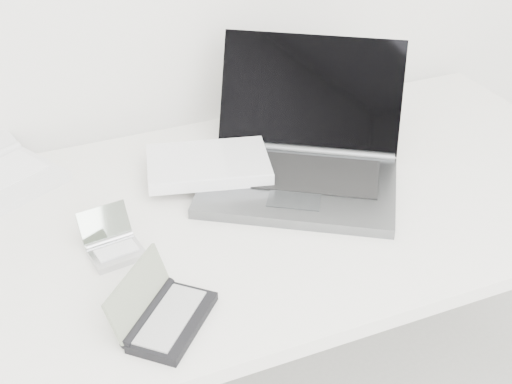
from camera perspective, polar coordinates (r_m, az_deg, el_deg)
name	(u,v)px	position (r m, az deg, el deg)	size (l,w,h in m)	color
desk	(262,222)	(1.52, 0.45, -2.38)	(1.60, 0.80, 0.73)	white
laptop_large	(279,160)	(1.56, 1.82, 2.58)	(0.62, 0.56, 0.26)	#5B5D60
pda_silver	(113,245)	(1.37, -11.37, -4.18)	(0.11, 0.12, 0.07)	silver
palmtop_charcoal	(163,314)	(1.21, -7.45, -9.68)	(0.20, 0.21, 0.09)	black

